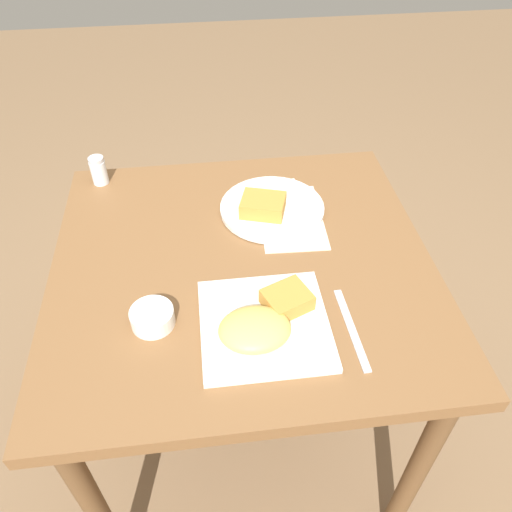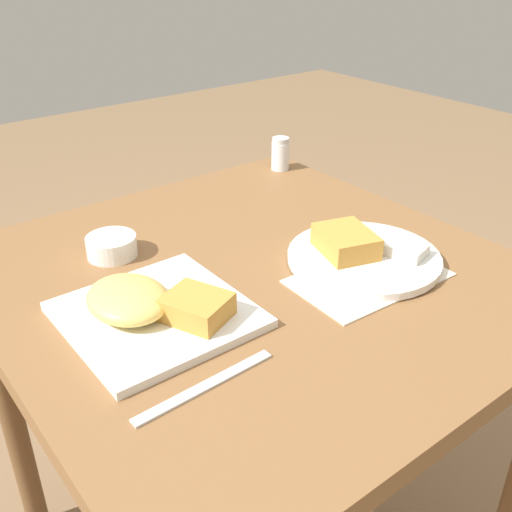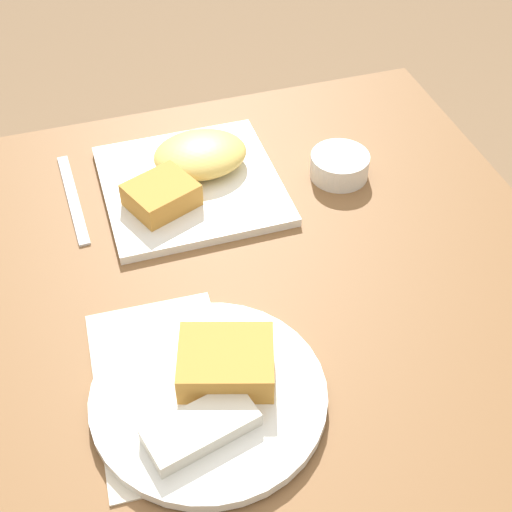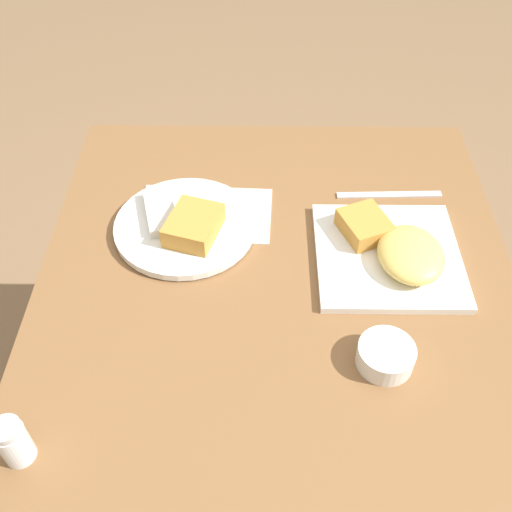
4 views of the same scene
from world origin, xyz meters
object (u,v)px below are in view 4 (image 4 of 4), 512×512
Objects in this scene: plate_square_near at (393,250)px; plate_oval_far at (185,224)px; sauce_ramekin at (386,355)px; salt_shaker at (14,443)px; butter_knife at (389,195)px.

plate_square_near is 0.39m from plate_oval_far.
salt_shaker reaches higher than sauce_ramekin.
sauce_ramekin reaches higher than butter_knife.
sauce_ramekin is at bearing -73.36° from salt_shaker.
plate_oval_far reaches higher than butter_knife.
salt_shaker reaches higher than plate_square_near.
plate_square_near is 2.90× the size of sauce_ramekin.
sauce_ramekin is (-0.23, 0.04, -0.00)m from plate_square_near.
plate_square_near is at bearing 81.21° from butter_knife.
plate_oval_far reaches higher than sauce_ramekin.
butter_knife is (0.18, -0.02, -0.02)m from plate_square_near.
plate_oval_far is at bearing 13.17° from butter_knife.
butter_knife is at bearing -46.70° from salt_shaker.
salt_shaker is (-0.16, 0.53, 0.01)m from sauce_ramekin.
plate_oval_far is 0.42m from butter_knife.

